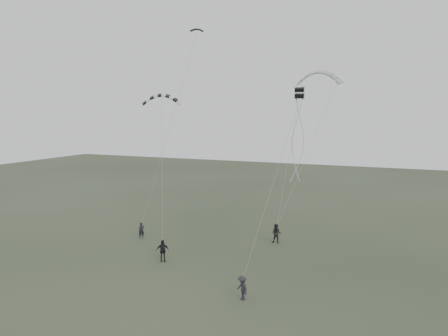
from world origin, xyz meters
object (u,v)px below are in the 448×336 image
at_px(flyer_center, 163,251).
at_px(kite_striped, 162,95).
at_px(flyer_right, 276,234).
at_px(kite_box, 300,93).
at_px(flyer_left, 142,230).
at_px(flyer_far, 242,288).
at_px(kite_dark_small, 197,29).
at_px(kite_pale_large, 319,72).

xyz_separation_m(flyer_center, kite_striped, (-2.71, 4.80, 12.30)).
xyz_separation_m(flyer_right, kite_box, (3.11, -5.42, 12.19)).
relative_size(flyer_left, flyer_far, 0.96).
bearing_deg(kite_dark_small, flyer_center, -108.14).
bearing_deg(flyer_left, flyer_far, -76.38).
bearing_deg(flyer_far, kite_box, 113.46).
bearing_deg(kite_striped, kite_pale_large, 16.37).
bearing_deg(flyer_center, kite_pale_large, 27.90).
bearing_deg(flyer_right, kite_pale_large, 73.61).
distance_m(kite_dark_small, kite_box, 16.57).
distance_m(flyer_right, kite_pale_large, 16.56).
bearing_deg(kite_striped, flyer_far, -65.30).
bearing_deg(kite_box, flyer_left, 164.90).
relative_size(kite_dark_small, kite_box, 1.85).
relative_size(flyer_right, kite_striped, 0.51).
bearing_deg(flyer_center, kite_striped, 87.46).
distance_m(flyer_left, kite_pale_large, 23.08).
distance_m(flyer_left, kite_box, 19.61).
height_order(flyer_right, kite_pale_large, kite_pale_large).
height_order(flyer_left, flyer_center, flyer_center).
relative_size(flyer_right, flyer_center, 1.01).
distance_m(kite_dark_small, kite_pale_large, 12.84).
height_order(flyer_far, kite_dark_small, kite_dark_small).
xyz_separation_m(kite_pale_large, kite_box, (1.07, -12.64, -2.57)).
bearing_deg(flyer_center, kite_dark_small, 70.38).
bearing_deg(kite_box, flyer_far, -111.33).
height_order(flyer_center, kite_striped, kite_striped).
height_order(kite_pale_large, kite_striped, kite_pale_large).
bearing_deg(flyer_left, kite_pale_large, -5.45).
distance_m(flyer_far, kite_dark_small, 26.85).
relative_size(kite_striped, kite_box, 4.73).
distance_m(flyer_right, flyer_center, 10.70).
bearing_deg(kite_box, kite_pale_large, 87.22).
bearing_deg(flyer_far, flyer_left, -176.61).
bearing_deg(kite_dark_small, kite_striped, -122.58).
bearing_deg(flyer_right, flyer_far, -84.14).
height_order(flyer_center, kite_dark_small, kite_dark_small).
height_order(flyer_left, kite_striped, kite_striped).
xyz_separation_m(kite_dark_small, kite_pale_large, (11.41, 4.11, -4.22)).
distance_m(flyer_center, kite_dark_small, 22.23).
bearing_deg(kite_striped, kite_dark_small, 61.98).
relative_size(flyer_left, flyer_center, 0.85).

